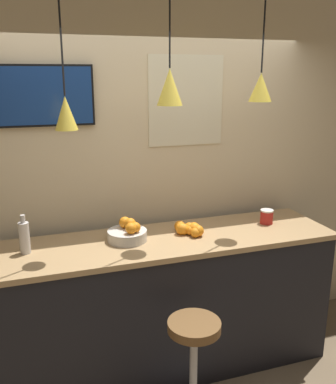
{
  "coord_description": "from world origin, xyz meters",
  "views": [
    {
      "loc": [
        -0.93,
        -2.2,
        2.24
      ],
      "look_at": [
        0.0,
        0.58,
        1.43
      ],
      "focal_mm": 40.0,
      "sensor_mm": 36.0,
      "label": 1
    }
  ],
  "objects": [
    {
      "name": "wall_poster",
      "position": [
        0.29,
        0.99,
        2.03
      ],
      "size": [
        0.61,
        0.01,
        0.69
      ],
      "color": "beige"
    },
    {
      "name": "bar_stool",
      "position": [
        -0.04,
        -0.05,
        0.48
      ],
      "size": [
        0.41,
        0.41,
        0.76
      ],
      "color": "#B7B7BC",
      "rests_on": "ground_plane"
    },
    {
      "name": "mounted_tv",
      "position": [
        -0.77,
        0.97,
        2.09
      ],
      "size": [
        0.67,
        0.04,
        0.43
      ],
      "color": "black"
    },
    {
      "name": "back_wall",
      "position": [
        0.0,
        1.02,
        1.45
      ],
      "size": [
        8.0,
        0.06,
        2.9
      ],
      "color": "beige",
      "rests_on": "ground_plane"
    },
    {
      "name": "spread_jar",
      "position": [
        0.85,
        0.62,
        1.13
      ],
      "size": [
        0.1,
        0.1,
        0.11
      ],
      "color": "red",
      "rests_on": "service_counter"
    },
    {
      "name": "pendant_lamp_right",
      "position": [
        0.68,
        0.54,
        2.15
      ],
      "size": [
        0.16,
        0.16,
        0.76
      ],
      "color": "black"
    },
    {
      "name": "service_counter",
      "position": [
        0.0,
        0.58,
        0.54
      ],
      "size": [
        2.51,
        0.68,
        1.08
      ],
      "color": "black",
      "rests_on": "ground_plane"
    },
    {
      "name": "fruit_bowl",
      "position": [
        -0.29,
        0.62,
        1.13
      ],
      "size": [
        0.28,
        0.28,
        0.16
      ],
      "color": "beige",
      "rests_on": "service_counter"
    },
    {
      "name": "orange_pile",
      "position": [
        0.18,
        0.6,
        1.12
      ],
      "size": [
        0.19,
        0.24,
        0.09
      ],
      "color": "orange",
      "rests_on": "service_counter"
    },
    {
      "name": "pendant_lamp_middle",
      "position": [
        0.0,
        0.54,
        2.15
      ],
      "size": [
        0.17,
        0.17,
        0.77
      ],
      "color": "black"
    },
    {
      "name": "pendant_lamp_left",
      "position": [
        -0.68,
        0.54,
        2.01
      ],
      "size": [
        0.14,
        0.14,
        0.91
      ],
      "color": "black"
    },
    {
      "name": "juice_bottle",
      "position": [
        -0.99,
        0.62,
        1.19
      ],
      "size": [
        0.07,
        0.07,
        0.27
      ],
      "color": "silver",
      "rests_on": "service_counter"
    }
  ]
}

